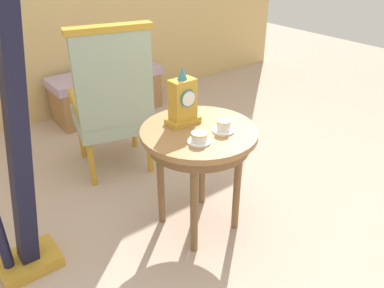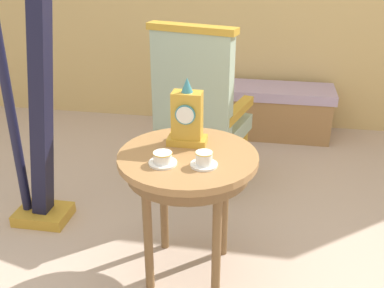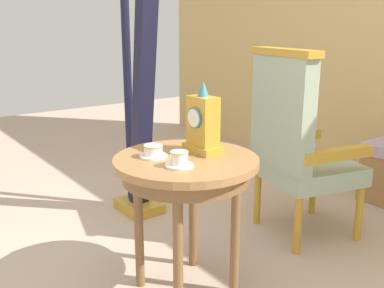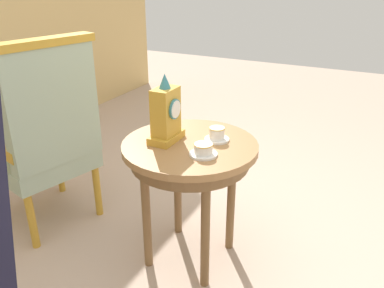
{
  "view_description": "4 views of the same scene",
  "coord_description": "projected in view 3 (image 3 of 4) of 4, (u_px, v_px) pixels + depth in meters",
  "views": [
    {
      "loc": [
        -1.17,
        -1.45,
        1.67
      ],
      "look_at": [
        0.03,
        0.07,
        0.59
      ],
      "focal_mm": 36.47,
      "sensor_mm": 36.0,
      "label": 1
    },
    {
      "loc": [
        0.41,
        -1.82,
        1.61
      ],
      "look_at": [
        0.07,
        0.1,
        0.71
      ],
      "focal_mm": 42.35,
      "sensor_mm": 36.0,
      "label": 2
    },
    {
      "loc": [
        1.61,
        -1.07,
        1.25
      ],
      "look_at": [
        -0.0,
        0.14,
        0.71
      ],
      "focal_mm": 40.99,
      "sensor_mm": 36.0,
      "label": 3
    },
    {
      "loc": [
        -1.51,
        -0.75,
        1.46
      ],
      "look_at": [
        0.1,
        0.06,
        0.66
      ],
      "focal_mm": 37.23,
      "sensor_mm": 36.0,
      "label": 4
    }
  ],
  "objects": [
    {
      "name": "ground_plane",
      "position": [
        170.0,
        286.0,
        2.19
      ],
      "size": [
        10.0,
        10.0,
        0.0
      ],
      "primitive_type": "plane",
      "color": "#BCA38E"
    },
    {
      "name": "teacup_left",
      "position": [
        153.0,
        152.0,
        1.99
      ],
      "size": [
        0.13,
        0.13,
        0.06
      ],
      "color": "white",
      "rests_on": "side_table"
    },
    {
      "name": "side_table",
      "position": [
        186.0,
        175.0,
        2.02
      ],
      "size": [
        0.67,
        0.67,
        0.68
      ],
      "color": "#9E7042",
      "rests_on": "ground"
    },
    {
      "name": "mantel_clock",
      "position": [
        203.0,
        124.0,
        2.05
      ],
      "size": [
        0.19,
        0.11,
        0.34
      ],
      "color": "gold",
      "rests_on": "side_table"
    },
    {
      "name": "teacup_right",
      "position": [
        179.0,
        160.0,
        1.86
      ],
      "size": [
        0.12,
        0.12,
        0.07
      ],
      "color": "white",
      "rests_on": "side_table"
    },
    {
      "name": "harp",
      "position": [
        139.0,
        110.0,
        2.88
      ],
      "size": [
        0.4,
        0.24,
        1.8
      ],
      "color": "gold",
      "rests_on": "ground"
    },
    {
      "name": "armchair",
      "position": [
        296.0,
        142.0,
        2.59
      ],
      "size": [
        0.66,
        0.65,
        1.14
      ],
      "color": "#9EB299",
      "rests_on": "ground"
    }
  ]
}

